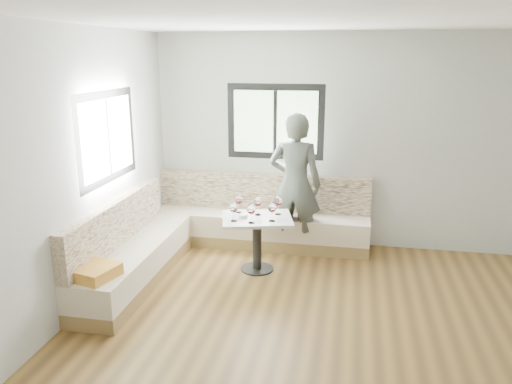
# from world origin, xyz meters

# --- Properties ---
(room) EXTENTS (5.01, 5.01, 2.81)m
(room) POSITION_xyz_m (-0.08, 0.08, 1.41)
(room) COLOR brown
(room) RESTS_ON ground
(banquette) EXTENTS (2.90, 2.80, 0.95)m
(banquette) POSITION_xyz_m (-1.59, 1.62, 0.33)
(banquette) COLOR #967848
(banquette) RESTS_ON ground
(table) EXTENTS (0.94, 0.81, 0.66)m
(table) POSITION_xyz_m (-0.94, 1.42, 0.50)
(table) COLOR black
(table) RESTS_ON ground
(person) EXTENTS (0.70, 0.48, 1.84)m
(person) POSITION_xyz_m (-0.57, 2.07, 0.92)
(person) COLOR #484D48
(person) RESTS_ON ground
(olive_ramekin) EXTENTS (0.11, 0.11, 0.04)m
(olive_ramekin) POSITION_xyz_m (-1.09, 1.38, 0.69)
(olive_ramekin) COLOR white
(olive_ramekin) RESTS_ON table
(wine_glass_a) EXTENTS (0.10, 0.10, 0.22)m
(wine_glass_a) POSITION_xyz_m (-1.17, 1.23, 0.82)
(wine_glass_a) COLOR white
(wine_glass_a) RESTS_ON table
(wine_glass_b) EXTENTS (0.10, 0.10, 0.22)m
(wine_glass_b) POSITION_xyz_m (-0.96, 1.21, 0.82)
(wine_glass_b) COLOR white
(wine_glass_b) RESTS_ON table
(wine_glass_c) EXTENTS (0.10, 0.10, 0.22)m
(wine_glass_c) POSITION_xyz_m (-0.74, 1.32, 0.82)
(wine_glass_c) COLOR white
(wine_glass_c) RESTS_ON table
(wine_glass_d) EXTENTS (0.10, 0.10, 0.22)m
(wine_glass_d) POSITION_xyz_m (-0.95, 1.51, 0.82)
(wine_glass_d) COLOR white
(wine_glass_d) RESTS_ON table
(wine_glass_e) EXTENTS (0.10, 0.10, 0.22)m
(wine_glass_e) POSITION_xyz_m (-0.71, 1.58, 0.82)
(wine_glass_e) COLOR white
(wine_glass_e) RESTS_ON table
(wine_glass_f) EXTENTS (0.10, 0.10, 0.22)m
(wine_glass_f) POSITION_xyz_m (-1.19, 1.56, 0.82)
(wine_glass_f) COLOR white
(wine_glass_f) RESTS_ON table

